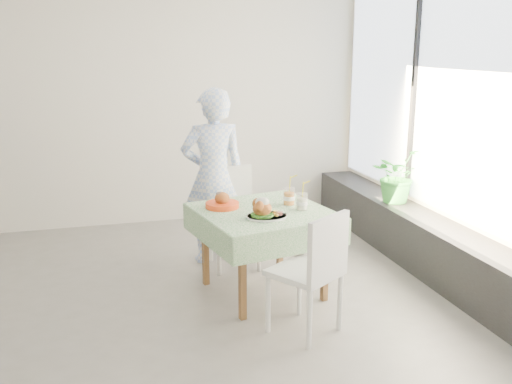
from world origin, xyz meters
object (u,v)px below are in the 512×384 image
object	(u,v)px
chair_far	(234,237)
potted_plant	(396,175)
cafe_table	(263,242)
chair_near	(306,296)
main_dish	(264,211)
diner	(213,176)
juice_cup_orange	(289,197)

from	to	relation	value
chair_far	potted_plant	size ratio (longest dim) A/B	1.68
cafe_table	chair_near	world-z (taller)	chair_near
chair_near	main_dish	bearing A→B (deg)	106.12
cafe_table	diner	xyz separation A→B (m)	(-0.25, 0.88, 0.39)
diner	juice_cup_orange	bearing A→B (deg)	123.71
juice_cup_orange	potted_plant	distance (m)	1.52
cafe_table	diner	bearing A→B (deg)	105.61
chair_far	juice_cup_orange	distance (m)	0.85
chair_far	potted_plant	bearing A→B (deg)	2.03
potted_plant	chair_near	bearing A→B (deg)	-135.73
chair_far	juice_cup_orange	xyz separation A→B (m)	(0.36, -0.57, 0.52)
cafe_table	potted_plant	bearing A→B (deg)	24.05
juice_cup_orange	potted_plant	size ratio (longest dim) A/B	0.53
cafe_table	main_dish	world-z (taller)	main_dish
main_dish	potted_plant	xyz separation A→B (m)	(1.70, 0.95, -0.01)
chair_near	potted_plant	size ratio (longest dim) A/B	1.65
diner	potted_plant	xyz separation A→B (m)	(1.90, -0.14, -0.07)
chair_near	potted_plant	world-z (taller)	potted_plant
chair_near	potted_plant	bearing A→B (deg)	44.27
diner	chair_near	bearing A→B (deg)	102.49
chair_near	diner	xyz separation A→B (m)	(-0.35, 1.65, 0.57)
chair_far	main_dish	distance (m)	1.02
chair_far	chair_near	distance (m)	1.46
diner	juice_cup_orange	world-z (taller)	diner
cafe_table	diner	distance (m)	1.00
chair_near	main_dish	world-z (taller)	chair_near
cafe_table	potted_plant	size ratio (longest dim) A/B	2.15
chair_near	potted_plant	distance (m)	2.21
main_dish	cafe_table	bearing A→B (deg)	75.86
cafe_table	chair_near	size ratio (longest dim) A/B	1.30
main_dish	juice_cup_orange	world-z (taller)	juice_cup_orange
diner	main_dish	size ratio (longest dim) A/B	5.10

